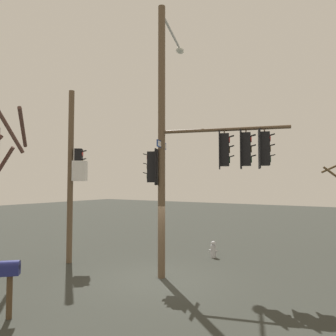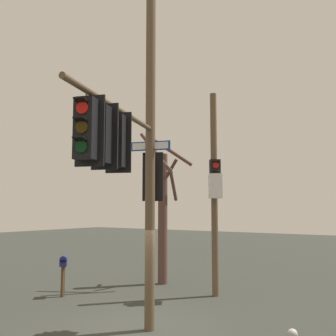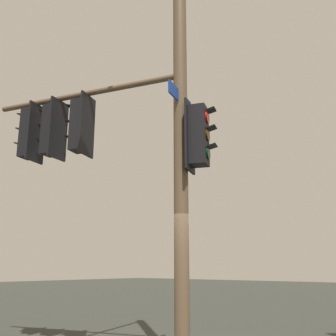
# 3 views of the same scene
# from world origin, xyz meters

# --- Properties ---
(main_signal_pole_assembly) EXTENTS (5.36, 3.81, 9.80)m
(main_signal_pole_assembly) POSITION_xyz_m (0.95, 0.73, 4.89)
(main_signal_pole_assembly) COLOR brown
(main_signal_pole_assembly) RESTS_ON ground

